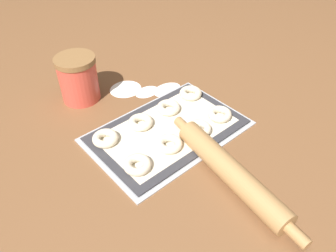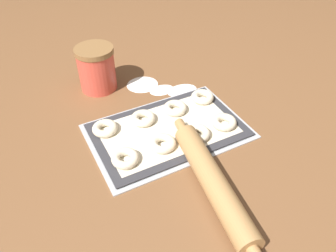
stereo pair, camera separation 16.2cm
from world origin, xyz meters
name	(u,v)px [view 1 (the left image)]	position (x,y,z in m)	size (l,w,h in m)	color
ground_plane	(174,134)	(0.00, 0.00, 0.00)	(2.80, 2.80, 0.00)	brown
baking_tray	(168,131)	(-0.01, 0.02, 0.00)	(0.43, 0.28, 0.01)	#B2B5BA
baking_mat	(168,129)	(-0.01, 0.02, 0.01)	(0.41, 0.26, 0.00)	#333338
bagel_front_far_left	(137,165)	(-0.16, -0.04, 0.02)	(0.07, 0.07, 0.02)	beige
bagel_front_mid_left	(169,144)	(-0.05, -0.04, 0.02)	(0.07, 0.07, 0.02)	beige
bagel_front_mid_right	(199,129)	(0.05, -0.05, 0.02)	(0.07, 0.07, 0.02)	beige
bagel_front_far_right	(220,114)	(0.14, -0.04, 0.02)	(0.07, 0.07, 0.02)	beige
bagel_back_far_left	(105,138)	(-0.16, 0.09, 0.02)	(0.07, 0.07, 0.02)	beige
bagel_back_mid_left	(141,122)	(-0.05, 0.08, 0.02)	(0.07, 0.07, 0.02)	beige
bagel_back_mid_right	(168,108)	(0.05, 0.08, 0.02)	(0.07, 0.07, 0.02)	beige
bagel_back_far_right	(191,93)	(0.15, 0.09, 0.02)	(0.07, 0.07, 0.02)	beige
flour_canister	(78,78)	(-0.10, 0.32, 0.07)	(0.12, 0.12, 0.14)	#DB4C3D
rolling_pin	(231,172)	(-0.01, -0.21, 0.03)	(0.11, 0.45, 0.06)	#AD7F4C
flour_patch_near	(147,92)	(0.07, 0.21, 0.00)	(0.08, 0.06, 0.00)	white
flour_patch_far	(126,89)	(0.03, 0.27, 0.00)	(0.11, 0.10, 0.00)	white
flour_patch_side	(167,89)	(0.13, 0.18, 0.00)	(0.10, 0.07, 0.00)	white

